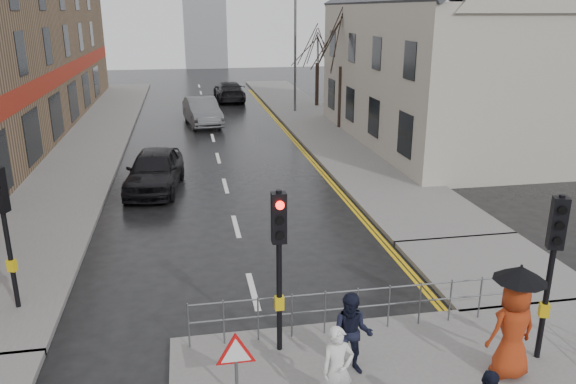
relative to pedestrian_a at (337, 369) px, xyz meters
name	(u,v)px	position (x,y,z in m)	size (l,w,h in m)	color
ground	(271,361)	(-0.87, 1.74, -0.93)	(120.00, 120.00, 0.00)	black
left_pavement	(95,134)	(-7.37, 24.74, -0.86)	(4.00, 44.00, 0.14)	#605E5B
right_pavement	(312,119)	(5.63, 26.74, -0.86)	(4.00, 40.00, 0.14)	#605E5B
pavement_bridge_right	(492,268)	(5.63, 4.74, -0.86)	(4.00, 4.20, 0.14)	#605E5B
building_right_cream	(448,50)	(11.13, 19.74, 3.85)	(9.00, 16.40, 10.10)	#AFAA99
traffic_signal_near_left	(279,244)	(-0.67, 1.94, 1.53)	(0.28, 0.27, 3.40)	black
traffic_signal_near_right	(554,250)	(4.33, 0.74, 1.53)	(0.34, 0.33, 3.40)	black
traffic_signal_far_left	(3,213)	(-6.37, 4.75, 1.53)	(0.34, 0.33, 3.40)	black
guard_railing_front	(358,300)	(1.08, 2.34, -0.07)	(7.14, 0.04, 1.00)	#595B5E
warning_sign	(236,356)	(-1.67, 0.54, 0.12)	(0.80, 0.07, 1.35)	#595B5E
street_lamp	(293,42)	(4.95, 29.74, 3.78)	(1.83, 0.25, 8.00)	#595B5E
tree_near	(342,39)	(6.63, 23.74, 4.21)	(2.40, 2.40, 6.58)	#32231C
tree_far	(318,44)	(7.13, 31.74, 3.50)	(2.40, 2.40, 5.64)	#32231C
pedestrian_a	(337,369)	(0.00, 0.00, 0.00)	(0.57, 0.38, 1.57)	silver
pedestrian_b	(352,334)	(0.54, 0.96, 0.03)	(0.79, 0.62, 1.63)	black
pedestrian_with_umbrella	(514,319)	(3.43, 0.33, 0.39)	(0.99, 0.96, 2.25)	#9A2F11
car_parked	(155,170)	(-3.58, 13.74, -0.13)	(1.89, 4.70, 1.60)	black
car_mid	(202,112)	(-1.26, 26.58, -0.11)	(1.74, 4.98, 1.64)	#505256
car_far	(229,91)	(1.14, 35.72, -0.17)	(2.12, 5.21, 1.51)	black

